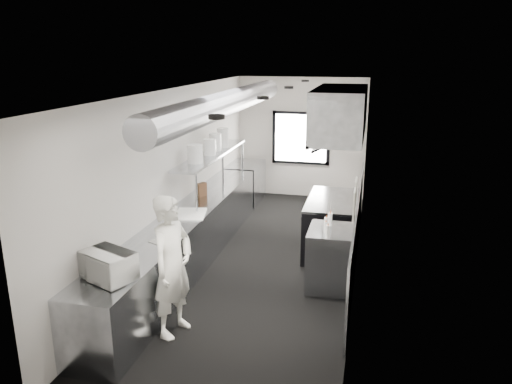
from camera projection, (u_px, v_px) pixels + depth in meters
The scene contains 35 objects.
floor at pixel (264, 260), 8.27m from camera, with size 3.00×8.00×0.01m, color black.
ceiling at pixel (265, 90), 7.51m from camera, with size 3.00×8.00×0.01m, color silver.
wall_back at pixel (301, 138), 11.63m from camera, with size 3.00×0.02×2.80m, color beige.
wall_front at pixel (161, 295), 4.15m from camera, with size 3.00×0.02×2.80m, color beige.
wall_left at pixel (176, 174), 8.22m from camera, with size 0.02×8.00×2.80m, color beige.
wall_right at pixel (360, 185), 7.56m from camera, with size 0.02×8.00×2.80m, color beige.
wall_cladding at pixel (357, 231), 8.07m from camera, with size 0.03×5.50×1.10m, color gray.
hvac_duct at pixel (228, 103), 8.10m from camera, with size 0.40×0.40×6.40m, color gray.
service_window at pixel (301, 138), 11.60m from camera, with size 1.36×0.05×1.25m.
exhaust_hood at pixel (340, 113), 8.03m from camera, with size 0.81×2.20×0.88m.
prep_counter at pixel (187, 240), 7.94m from camera, with size 0.70×6.00×0.90m, color gray.
pass_shelf at pixel (212, 155), 9.05m from camera, with size 0.45×3.00×0.68m.
range at pixel (331, 225), 8.57m from camera, with size 0.88×1.60×0.94m.
bottle_station at pixel (330, 258), 7.24m from camera, with size 0.65×0.80×0.90m, color gray.
far_work_table at pixel (245, 183), 11.40m from camera, with size 0.70×1.20×0.90m, color gray.
notice_sheet_a at pixel (355, 193), 6.38m from camera, with size 0.02×0.28×0.38m, color silver.
notice_sheet_b at pixel (354, 205), 6.07m from camera, with size 0.02×0.28×0.38m, color silver.
line_cook at pixel (172, 266), 5.95m from camera, with size 0.64×0.42×1.76m, color white.
microwave at pixel (108, 266), 5.53m from camera, with size 0.54×0.41×0.33m, color silver.
deli_tub_a at pixel (100, 271), 5.64m from camera, with size 0.15×0.15×0.11m, color #ADB6A8.
deli_tub_b at pixel (116, 255), 6.10m from camera, with size 0.13×0.13×0.10m, color #ADB6A8.
newspaper at pixel (166, 240), 6.71m from camera, with size 0.29×0.37×0.01m, color beige.
small_plate at pixel (170, 232), 7.00m from camera, with size 0.20×0.20×0.02m, color white.
pastry at pixel (170, 228), 6.99m from camera, with size 0.09×0.09×0.09m, color tan.
cutting_board at pixel (191, 214), 7.75m from camera, with size 0.45×0.61×0.02m, color white.
knife_block at pixel (201, 190), 8.72m from camera, with size 0.10×0.21×0.23m, color #4E301B.
plate_stack_a at pixel (195, 154), 8.22m from camera, with size 0.26×0.26×0.31m, color white.
plate_stack_b at pixel (210, 147), 8.85m from camera, with size 0.22×0.22×0.29m, color white.
plate_stack_c at pixel (215, 142), 9.25m from camera, with size 0.23×0.23×0.32m, color white.
plate_stack_d at pixel (223, 138), 9.57m from camera, with size 0.24×0.24×0.37m, color white.
squeeze_bottle_a at pixel (328, 232), 6.77m from camera, with size 0.06×0.06×0.18m, color white.
squeeze_bottle_b at pixel (326, 227), 6.97m from camera, with size 0.05×0.05×0.16m, color white.
squeeze_bottle_c at pixel (326, 223), 7.10m from camera, with size 0.06×0.06×0.18m, color white.
squeeze_bottle_d at pixel (330, 220), 7.24m from camera, with size 0.06×0.06×0.19m, color white.
squeeze_bottle_e at pixel (330, 217), 7.37m from camera, with size 0.06×0.06×0.17m, color white.
Camera 1 is at (1.65, -7.46, 3.37)m, focal length 34.84 mm.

